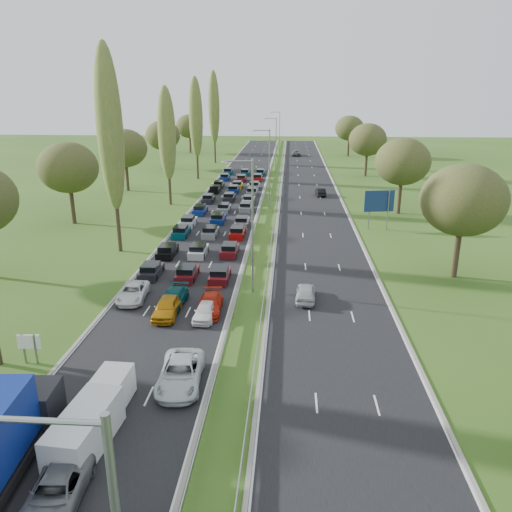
# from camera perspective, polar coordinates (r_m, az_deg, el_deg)

# --- Properties ---
(ground) EXTENTS (260.00, 260.00, 0.00)m
(ground) POSITION_cam_1_polar(r_m,az_deg,el_deg) (81.18, 1.55, 5.92)
(ground) COLOR #2D4D18
(ground) RESTS_ON ground
(near_carriageway) EXTENTS (10.50, 215.00, 0.04)m
(near_carriageway) POSITION_cam_1_polar(r_m,az_deg,el_deg) (84.14, -3.00, 6.34)
(near_carriageway) COLOR black
(near_carriageway) RESTS_ON ground
(far_carriageway) EXTENTS (10.50, 215.00, 0.04)m
(far_carriageway) POSITION_cam_1_polar(r_m,az_deg,el_deg) (83.64, 6.28, 6.18)
(far_carriageway) COLOR black
(far_carriageway) RESTS_ON ground
(central_reservation) EXTENTS (2.36, 215.00, 0.32)m
(central_reservation) POSITION_cam_1_polar(r_m,az_deg,el_deg) (83.51, 1.63, 6.65)
(central_reservation) COLOR gray
(central_reservation) RESTS_ON ground
(lamp_columns) EXTENTS (0.18, 140.18, 12.00)m
(lamp_columns) POSITION_cam_1_polar(r_m,az_deg,el_deg) (78.13, 1.53, 9.91)
(lamp_columns) COLOR gray
(lamp_columns) RESTS_ON ground
(poplar_row) EXTENTS (2.80, 127.80, 22.44)m
(poplar_row) POSITION_cam_1_polar(r_m,az_deg,el_deg) (70.25, -12.33, 13.81)
(poplar_row) COLOR #2D2116
(poplar_row) RESTS_ON ground
(woodland_left) EXTENTS (8.00, 166.00, 11.10)m
(woodland_left) POSITION_cam_1_polar(r_m,az_deg,el_deg) (69.28, -21.80, 8.96)
(woodland_left) COLOR #2D2116
(woodland_left) RESTS_ON ground
(woodland_right) EXTENTS (8.00, 153.00, 11.10)m
(woodland_right) POSITION_cam_1_polar(r_m,az_deg,el_deg) (68.59, 17.85, 9.30)
(woodland_right) COLOR #2D2116
(woodland_right) RESTS_ON ground
(traffic_queue_fill) EXTENTS (9.03, 69.02, 0.80)m
(traffic_queue_fill) POSITION_cam_1_polar(r_m,az_deg,el_deg) (79.27, -3.43, 5.92)
(traffic_queue_fill) COLOR black
(traffic_queue_fill) RESTS_ON ground
(near_car_2) EXTENTS (2.62, 5.03, 1.35)m
(near_car_2) POSITION_cam_1_polar(r_m,az_deg,el_deg) (44.95, -13.89, -4.06)
(near_car_2) COLOR white
(near_car_2) RESTS_ON near_carriageway
(near_car_6) EXTENTS (2.64, 5.09, 1.37)m
(near_car_6) POSITION_cam_1_polar(r_m,az_deg,el_deg) (25.64, -21.94, -23.84)
(near_car_6) COLOR slate
(near_car_6) RESTS_ON near_carriageway
(near_car_7) EXTENTS (2.24, 4.90, 1.39)m
(near_car_7) POSITION_cam_1_polar(r_m,az_deg,el_deg) (42.91, -9.51, -4.83)
(near_car_7) COLOR #044248
(near_car_7) RESTS_ON near_carriageway
(near_car_8) EXTENTS (1.85, 4.56, 1.55)m
(near_car_8) POSITION_cam_1_polar(r_m,az_deg,el_deg) (41.22, -10.13, -5.73)
(near_car_8) COLOR #B9780C
(near_car_8) RESTS_ON near_carriageway
(near_car_10) EXTENTS (2.94, 5.76, 1.56)m
(near_car_10) POSITION_cam_1_polar(r_m,az_deg,el_deg) (32.03, -8.62, -13.11)
(near_car_10) COLOR silver
(near_car_10) RESTS_ON near_carriageway
(near_car_11) EXTENTS (2.10, 4.83, 1.38)m
(near_car_11) POSITION_cam_1_polar(r_m,az_deg,el_deg) (41.48, -5.28, -5.48)
(near_car_11) COLOR #B91F0B
(near_car_11) RESTS_ON near_carriageway
(near_car_12) EXTENTS (1.79, 4.00, 1.33)m
(near_car_12) POSITION_cam_1_polar(r_m,az_deg,el_deg) (40.35, -5.80, -6.24)
(near_car_12) COLOR white
(near_car_12) RESTS_ON near_carriageway
(far_car_0) EXTENTS (2.00, 4.37, 1.45)m
(far_car_0) POSITION_cam_1_polar(r_m,az_deg,el_deg) (43.75, 5.72, -4.15)
(far_car_0) COLOR #ABAFB4
(far_car_0) RESTS_ON far_carriageway
(far_car_1) EXTENTS (1.79, 4.30, 1.38)m
(far_car_1) POSITION_cam_1_polar(r_m,az_deg,el_deg) (88.58, 7.38, 7.29)
(far_car_1) COLOR black
(far_car_1) RESTS_ON far_carriageway
(far_car_2) EXTENTS (2.70, 5.51, 1.50)m
(far_car_2) POSITION_cam_1_polar(r_m,az_deg,el_deg) (145.05, 4.64, 11.65)
(far_car_2) COLOR slate
(far_car_2) RESTS_ON far_carriageway
(white_van_front) EXTENTS (2.07, 5.27, 2.12)m
(white_van_front) POSITION_cam_1_polar(r_m,az_deg,el_deg) (28.27, -18.76, -18.02)
(white_van_front) COLOR silver
(white_van_front) RESTS_ON near_carriageway
(white_van_rear) EXTENTS (1.85, 4.72, 1.90)m
(white_van_rear) POSITION_cam_1_polar(r_m,az_deg,el_deg) (30.58, -16.63, -15.01)
(white_van_rear) COLOR white
(white_van_rear) RESTS_ON near_carriageway
(info_sign) EXTENTS (1.50, 0.21, 2.10)m
(info_sign) POSITION_cam_1_polar(r_m,az_deg,el_deg) (36.88, -24.49, -9.22)
(info_sign) COLOR gray
(info_sign) RESTS_ON ground
(direction_sign) EXTENTS (3.95, 0.81, 5.20)m
(direction_sign) POSITION_cam_1_polar(r_m,az_deg,el_deg) (67.33, 13.90, 5.92)
(direction_sign) COLOR gray
(direction_sign) RESTS_ON ground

